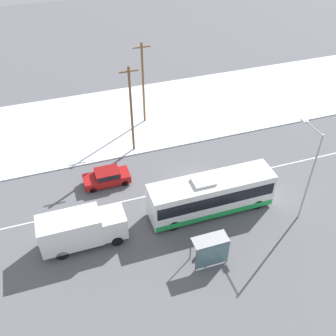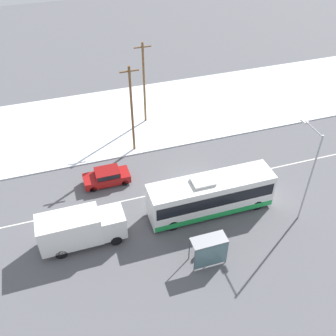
{
  "view_description": "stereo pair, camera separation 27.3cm",
  "coord_description": "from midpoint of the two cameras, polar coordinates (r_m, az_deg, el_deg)",
  "views": [
    {
      "loc": [
        -10.89,
        -24.82,
        24.49
      ],
      "look_at": [
        -2.13,
        1.54,
        1.4
      ],
      "focal_mm": 42.0,
      "sensor_mm": 36.0,
      "label": 1
    },
    {
      "loc": [
        -10.63,
        -24.91,
        24.49
      ],
      "look_at": [
        -2.13,
        1.54,
        1.4
      ],
      "focal_mm": 42.0,
      "sensor_mm": 36.0,
      "label": 2
    }
  ],
  "objects": [
    {
      "name": "ground_plane",
      "position": [
        36.52,
        4.14,
        -2.51
      ],
      "size": [
        120.0,
        120.0,
        0.0
      ],
      "primitive_type": "plane",
      "color": "#56565B"
    },
    {
      "name": "snow_lot",
      "position": [
        46.44,
        -1.72,
        7.97
      ],
      "size": [
        80.0,
        13.92,
        0.12
      ],
      "color": "silver",
      "rests_on": "ground_plane"
    },
    {
      "name": "lane_marking_center",
      "position": [
        36.52,
        4.14,
        -2.51
      ],
      "size": [
        60.0,
        0.12,
        0.0
      ],
      "color": "silver",
      "rests_on": "ground_plane"
    },
    {
      "name": "city_bus",
      "position": [
        33.11,
        6.44,
        -3.95
      ],
      "size": [
        10.63,
        2.57,
        3.6
      ],
      "color": "white",
      "rests_on": "ground_plane"
    },
    {
      "name": "box_truck",
      "position": [
        31.21,
        -12.42,
        -8.5
      ],
      "size": [
        6.61,
        2.3,
        3.05
      ],
      "color": "silver",
      "rests_on": "ground_plane"
    },
    {
      "name": "sedan_car",
      "position": [
        36.56,
        -8.65,
        -1.18
      ],
      "size": [
        4.23,
        1.8,
        1.49
      ],
      "rotation": [
        0.0,
        0.0,
        3.14
      ],
      "color": "maroon",
      "rests_on": "ground_plane"
    },
    {
      "name": "pedestrian_at_stop",
      "position": [
        30.79,
        5.84,
        -10.35
      ],
      "size": [
        0.57,
        0.25,
        1.59
      ],
      "color": "#23232D",
      "rests_on": "ground_plane"
    },
    {
      "name": "bus_shelter",
      "position": [
        29.37,
        6.38,
        -11.6
      ],
      "size": [
        2.65,
        1.2,
        2.4
      ],
      "color": "gray",
      "rests_on": "ground_plane"
    },
    {
      "name": "streetlamp",
      "position": [
        32.19,
        20.02,
        0.23
      ],
      "size": [
        0.36,
        2.63,
        8.47
      ],
      "color": "#9EA3A8",
      "rests_on": "ground_plane"
    },
    {
      "name": "utility_pole_roadside",
      "position": [
        38.11,
        -5.07,
        8.49
      ],
      "size": [
        1.8,
        0.24,
        9.26
      ],
      "color": "brown",
      "rests_on": "ground_plane"
    },
    {
      "name": "utility_pole_snowlot",
      "position": [
        42.7,
        -3.31,
        12.24
      ],
      "size": [
        1.8,
        0.24,
        9.27
      ],
      "color": "brown",
      "rests_on": "ground_plane"
    }
  ]
}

